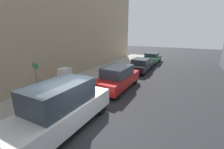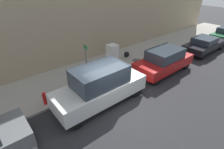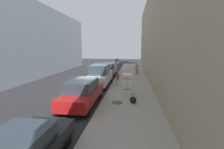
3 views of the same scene
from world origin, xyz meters
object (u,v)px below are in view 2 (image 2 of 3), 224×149
(street_sign_post, at_px, (86,63))
(fire_hydrant, at_px, (45,98))
(parked_van_white, at_px, (100,86))
(discarded_refrigerator, at_px, (112,55))
(parked_suv_red, at_px, (164,60))
(trash_bag, at_px, (127,54))
(parked_sedan_dark, at_px, (204,44))

(street_sign_post, distance_m, fire_hydrant, 2.97)
(fire_hydrant, distance_m, parked_van_white, 2.98)
(discarded_refrigerator, bearing_deg, street_sign_post, -68.73)
(parked_van_white, bearing_deg, fire_hydrant, -123.62)
(discarded_refrigerator, relative_size, street_sign_post, 0.61)
(street_sign_post, bearing_deg, parked_suv_red, 71.53)
(parked_van_white, height_order, parked_suv_red, parked_van_white)
(street_sign_post, xyz_separation_m, trash_bag, (-1.61, 4.87, -1.27))
(parked_suv_red, bearing_deg, street_sign_post, -108.47)
(street_sign_post, relative_size, parked_sedan_dark, 0.57)
(street_sign_post, bearing_deg, trash_bag, 108.33)
(street_sign_post, xyz_separation_m, parked_suv_red, (1.76, 5.28, -0.75))
(fire_hydrant, xyz_separation_m, parked_van_white, (1.62, 2.44, 0.55))
(discarded_refrigerator, xyz_separation_m, fire_hydrant, (1.28, -5.69, -0.44))
(parked_sedan_dark, bearing_deg, parked_suv_red, -90.00)
(street_sign_post, bearing_deg, parked_sedan_dark, 81.15)
(discarded_refrigerator, height_order, parked_van_white, parked_van_white)
(trash_bag, height_order, parked_suv_red, parked_suv_red)
(fire_hydrant, height_order, parked_suv_red, parked_suv_red)
(street_sign_post, bearing_deg, discarded_refrigerator, 111.27)
(street_sign_post, relative_size, parked_van_white, 0.53)
(parked_suv_red, bearing_deg, fire_hydrant, -101.44)
(fire_hydrant, bearing_deg, parked_sedan_dark, 83.42)
(fire_hydrant, bearing_deg, parked_suv_red, 78.56)
(trash_bag, relative_size, parked_sedan_dark, 0.10)
(discarded_refrigerator, height_order, fire_hydrant, discarded_refrigerator)
(trash_bag, xyz_separation_m, parked_sedan_dark, (3.38, 6.46, 0.35))
(discarded_refrigerator, distance_m, parked_van_white, 4.36)
(trash_bag, bearing_deg, parked_sedan_dark, 62.38)
(discarded_refrigerator, distance_m, parked_suv_red, 3.73)
(street_sign_post, bearing_deg, fire_hydrant, -87.08)
(fire_hydrant, distance_m, parked_suv_red, 8.20)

